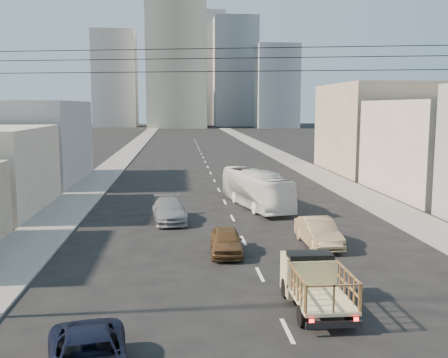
{
  "coord_description": "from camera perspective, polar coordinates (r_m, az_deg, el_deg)",
  "views": [
    {
      "loc": [
        -3.59,
        -14.54,
        7.54
      ],
      "look_at": [
        -1.09,
        14.18,
        3.5
      ],
      "focal_mm": 42.0,
      "sensor_mm": 36.0,
      "label": 1
    }
  ],
  "objects": [
    {
      "name": "sidewalk_left",
      "position": [
        85.26,
        -10.47,
        2.81
      ],
      "size": [
        3.5,
        180.0,
        0.12
      ],
      "primitive_type": "cube",
      "color": "slate",
      "rests_on": "ground"
    },
    {
      "name": "sidewalk_right",
      "position": [
        86.25,
        5.29,
        2.97
      ],
      "size": [
        3.5,
        180.0,
        0.12
      ],
      "primitive_type": "cube",
      "color": "slate",
      "rests_on": "ground"
    },
    {
      "name": "lane_dashes",
      "position": [
        68.06,
        -1.93,
        1.62
      ],
      "size": [
        0.15,
        104.0,
        0.01
      ],
      "color": "silver",
      "rests_on": "ground"
    },
    {
      "name": "flatbed_pickup",
      "position": [
        20.18,
        9.89,
        -10.77
      ],
      "size": [
        1.95,
        4.41,
        1.9
      ],
      "color": "beige",
      "rests_on": "ground"
    },
    {
      "name": "city_bus",
      "position": [
        39.34,
        3.5,
        -1.05
      ],
      "size": [
        4.26,
        10.15,
        2.75
      ],
      "primitive_type": "imported",
      "rotation": [
        0.0,
        0.0,
        0.2
      ],
      "color": "silver",
      "rests_on": "ground"
    },
    {
      "name": "sedan_brown",
      "position": [
        27.01,
        0.23,
        -6.74
      ],
      "size": [
        1.77,
        4.04,
        1.35
      ],
      "primitive_type": "imported",
      "rotation": [
        0.0,
        0.0,
        -0.04
      ],
      "color": "brown",
      "rests_on": "ground"
    },
    {
      "name": "sedan_tan",
      "position": [
        28.96,
        10.25,
        -5.73
      ],
      "size": [
        1.74,
        4.56,
        1.49
      ],
      "primitive_type": "imported",
      "rotation": [
        0.0,
        0.0,
        0.04
      ],
      "color": "tan",
      "rests_on": "ground"
    },
    {
      "name": "sedan_grey",
      "position": [
        34.6,
        -5.99,
        -3.41
      ],
      "size": [
        2.51,
        5.22,
        1.47
      ],
      "primitive_type": "imported",
      "rotation": [
        0.0,
        0.0,
        0.09
      ],
      "color": "gray",
      "rests_on": "ground"
    },
    {
      "name": "overhead_wires",
      "position": [
        16.5,
        7.81,
        12.86
      ],
      "size": [
        23.01,
        5.02,
        0.72
      ],
      "color": "black",
      "rests_on": "ground"
    },
    {
      "name": "bldg_right_far",
      "position": [
        63.17,
        17.03,
        5.33
      ],
      "size": [
        12.0,
        16.0,
        10.0
      ],
      "primitive_type": "cube",
      "color": "gray",
      "rests_on": "ground"
    },
    {
      "name": "bldg_left_far",
      "position": [
        55.97,
        -21.54,
        3.8
      ],
      "size": [
        12.0,
        16.0,
        8.0
      ],
      "primitive_type": "cube",
      "color": "gray",
      "rests_on": "ground"
    },
    {
      "name": "high_rise_tower",
      "position": [
        185.9,
        -5.25,
        14.89
      ],
      "size": [
        20.0,
        20.0,
        60.0
      ],
      "primitive_type": "cube",
      "color": "tan",
      "rests_on": "ground"
    },
    {
      "name": "midrise_ne",
      "position": [
        201.09,
        1.21,
        11.53
      ],
      "size": [
        16.0,
        16.0,
        40.0
      ],
      "primitive_type": "cube",
      "color": "gray",
      "rests_on": "ground"
    },
    {
      "name": "midrise_nw",
      "position": [
        196.06,
        -11.74,
        10.58
      ],
      "size": [
        15.0,
        15.0,
        34.0
      ],
      "primitive_type": "cube",
      "color": "gray",
      "rests_on": "ground"
    },
    {
      "name": "midrise_back",
      "position": [
        215.24,
        -2.47,
        11.82
      ],
      "size": [
        18.0,
        18.0,
        44.0
      ],
      "primitive_type": "cube",
      "color": "gray",
      "rests_on": "ground"
    },
    {
      "name": "midrise_east",
      "position": [
        182.77,
        5.7,
        9.97
      ],
      "size": [
        14.0,
        14.0,
        28.0
      ],
      "primitive_type": "cube",
      "color": "gray",
      "rests_on": "ground"
    }
  ]
}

